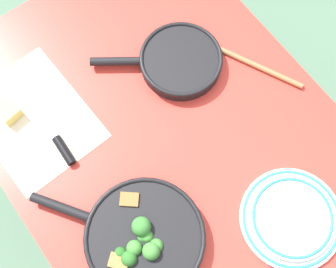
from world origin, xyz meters
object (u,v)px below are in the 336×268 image
Objects in this scene: grater_knife at (56,138)px; dinner_plate_stack at (292,218)px; wooden_spoon at (226,52)px; skillet_eggs at (179,61)px; skillet_broccoli at (143,238)px; cheese_block at (7,110)px.

grater_knife is 0.64m from dinner_plate_stack.
wooden_spoon is 1.35× the size of dinner_plate_stack.
skillet_eggs reaches higher than dinner_plate_stack.
grater_knife is at bearing -145.68° from dinner_plate_stack.
skillet_broccoli is at bearing -118.67° from dinner_plate_stack.
wooden_spoon is at bearing -93.92° from skillet_broccoli.
skillet_eggs is 0.94× the size of wooden_spoon.
cheese_block is 0.30× the size of dinner_plate_stack.
skillet_broccoli reaches higher than cheese_block.
dinner_plate_stack is (0.46, -0.16, 0.01)m from wooden_spoon.
cheese_block is at bearing -22.52° from skillet_broccoli.
wooden_spoon is 0.49m from dinner_plate_stack.
dinner_plate_stack is at bearing -152.66° from skillet_broccoli.
cheese_block reaches higher than grater_knife.
dinner_plate_stack reaches higher than wooden_spoon.
wooden_spoon is at bearing 70.71° from cheese_block.
skillet_eggs reaches higher than wooden_spoon.
skillet_eggs is at bearing -90.15° from grater_knife.
skillet_broccoli reaches higher than wooden_spoon.
cheese_block is at bearing 44.62° from wooden_spoon.
skillet_broccoli is at bearing -172.26° from grater_knife.
dinner_plate_stack is (0.18, 0.33, -0.01)m from skillet_broccoli.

